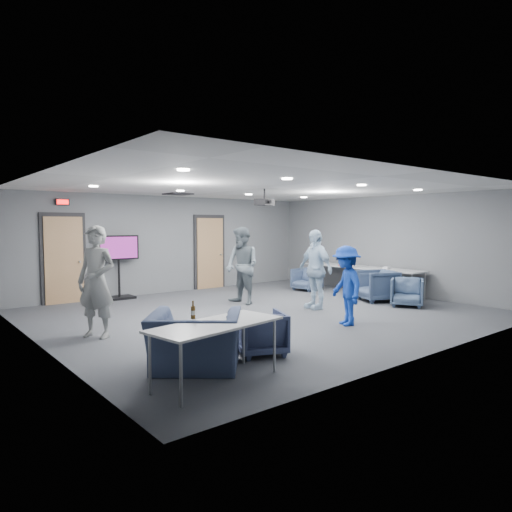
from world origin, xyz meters
TOP-DOWN VIEW (x-y plane):
  - floor at (0.00, 0.00)m, footprint 9.00×9.00m
  - ceiling at (0.00, 0.00)m, footprint 9.00×9.00m
  - wall_back at (0.00, 4.00)m, footprint 9.00×0.02m
  - wall_front at (0.00, -4.00)m, footprint 9.00×0.02m
  - wall_left at (-4.50, 0.00)m, footprint 0.02×8.00m
  - wall_right at (4.50, 0.00)m, footprint 0.02×8.00m
  - door_left at (-3.00, 3.95)m, footprint 1.06×0.17m
  - door_right at (1.20, 3.95)m, footprint 1.06×0.17m
  - exit_sign at (-3.00, 3.93)m, footprint 0.32×0.08m
  - hvac_diffuser at (-0.50, 2.80)m, footprint 0.60×0.60m
  - downlights at (0.00, 0.00)m, footprint 6.18×3.78m
  - person_a at (-3.58, 0.13)m, footprint 0.76×0.83m
  - person_b at (0.28, 1.14)m, footprint 0.75×0.94m
  - person_c at (1.23, -0.35)m, footprint 0.56×1.10m
  - person_d at (0.43, -1.92)m, footprint 0.93×1.12m
  - chair_right_a at (3.12, 1.77)m, footprint 0.80×0.78m
  - chair_right_b at (3.14, -0.65)m, footprint 1.14×1.12m
  - chair_right_c at (3.09, -1.53)m, footprint 0.99×0.99m
  - chair_front_a at (-2.07, -2.40)m, footprint 0.90×0.91m
  - chair_front_b at (-3.20, -2.40)m, footprint 1.55×1.53m
  - table_right_a at (4.00, 1.48)m, footprint 0.74×1.77m
  - table_right_b at (4.00, -0.42)m, footprint 0.77×1.84m
  - table_front_left at (-3.26, -3.00)m, footprint 1.79×0.97m
  - bottle_front at (-3.35, -2.60)m, footprint 0.06×0.06m
  - bottle_right at (4.21, 1.38)m, footprint 0.07×0.07m
  - snack_box at (3.77, 1.03)m, footprint 0.19×0.16m
  - wrapper at (4.07, -0.27)m, footprint 0.24×0.19m
  - tv_stand at (-1.71, 3.75)m, footprint 1.07×0.51m
  - projector at (0.14, 0.14)m, footprint 0.42×0.38m

SIDE VIEW (x-z plane):
  - floor at x=0.00m, z-range 0.00..0.00m
  - chair_front_a at x=-2.07m, z-range 0.00..0.64m
  - chair_right_a at x=3.12m, z-range 0.00..0.65m
  - chair_right_c at x=3.09m, z-range 0.00..0.67m
  - chair_front_b at x=-3.20m, z-range 0.00..0.76m
  - chair_right_b at x=3.14m, z-range 0.00..0.79m
  - table_front_left at x=-3.26m, z-range 0.32..1.05m
  - table_right_a at x=4.00m, z-range 0.32..1.05m
  - table_right_b at x=4.00m, z-range 0.32..1.05m
  - snack_box at x=3.77m, z-range 0.73..0.77m
  - wrapper at x=4.07m, z-range 0.73..0.78m
  - person_d at x=0.43m, z-range 0.00..1.51m
  - bottle_front at x=-3.35m, z-range 0.70..0.93m
  - bottle_right at x=4.21m, z-range 0.69..0.97m
  - person_c at x=1.23m, z-range 0.00..1.80m
  - person_b at x=0.28m, z-range 0.00..1.86m
  - tv_stand at x=-1.71m, z-range 0.11..1.75m
  - person_a at x=-3.58m, z-range 0.00..1.90m
  - door_left at x=-3.00m, z-range -0.05..2.19m
  - door_right at x=1.20m, z-range -0.05..2.19m
  - wall_back at x=0.00m, z-range 0.00..2.70m
  - wall_front at x=0.00m, z-range 0.00..2.70m
  - wall_left at x=-4.50m, z-range 0.00..2.70m
  - wall_right at x=4.50m, z-range 0.00..2.70m
  - projector at x=0.14m, z-range 2.22..2.58m
  - exit_sign at x=-3.00m, z-range 2.37..2.53m
  - downlights at x=0.00m, z-range 2.67..2.69m
  - hvac_diffuser at x=-0.50m, z-range 2.67..2.70m
  - ceiling at x=0.00m, z-range 2.70..2.70m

